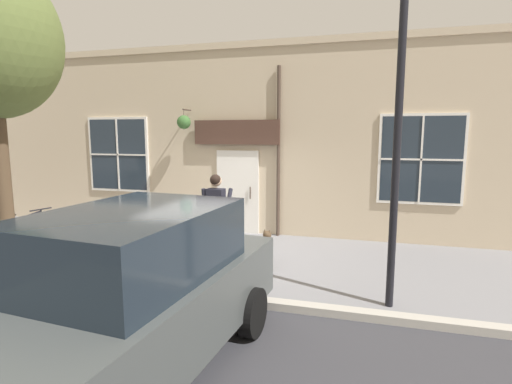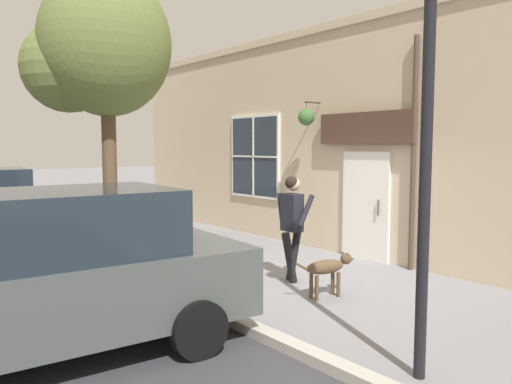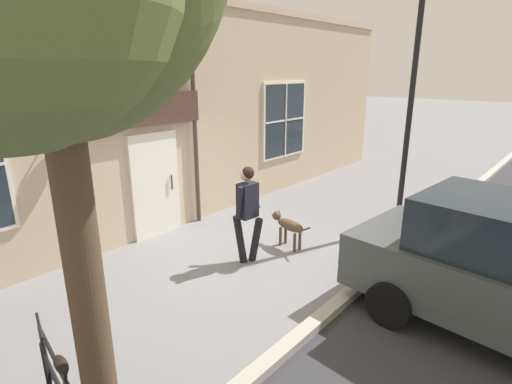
{
  "view_description": "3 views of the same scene",
  "coord_description": "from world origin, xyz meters",
  "views": [
    {
      "loc": [
        7.36,
        2.89,
        2.52
      ],
      "look_at": [
        -0.95,
        0.55,
        1.25
      ],
      "focal_mm": 28.0,
      "sensor_mm": 36.0,
      "label": 1
    },
    {
      "loc": [
        5.56,
        5.83,
        2.2
      ],
      "look_at": [
        -0.75,
        -1.91,
        1.28
      ],
      "focal_mm": 35.0,
      "sensor_mm": 36.0,
      "label": 2
    },
    {
      "loc": [
        4.34,
        -4.79,
        3.25
      ],
      "look_at": [
        -0.43,
        0.79,
        1.0
      ],
      "focal_mm": 28.0,
      "sensor_mm": 36.0,
      "label": 3
    }
  ],
  "objects": [
    {
      "name": "storefront_facade",
      "position": [
        -2.34,
        -0.0,
        2.37
      ],
      "size": [
        0.95,
        18.0,
        4.72
      ],
      "color": "#C6B293",
      "rests_on": "ground_plane"
    },
    {
      "name": "parked_car_mid_block",
      "position": [
        4.05,
        0.59,
        0.88
      ],
      "size": [
        4.43,
        2.21,
        1.75
      ],
      "color": "#474C4C",
      "rests_on": "ground_plane"
    },
    {
      "name": "pedestrian_walking",
      "position": [
        0.05,
        -0.0,
        1.04
      ],
      "size": [
        0.54,
        0.57,
        1.73
      ],
      "color": "black",
      "rests_on": "ground_plane"
    },
    {
      "name": "leaning_bicycle",
      "position": [
        1.17,
        -3.74,
        0.38
      ],
      "size": [
        1.72,
        0.39,
        1.0
      ],
      "color": "black",
      "rests_on": "ground_plane"
    },
    {
      "name": "dog_on_leash",
      "position": [
        0.23,
        0.96,
        0.44
      ],
      "size": [
        1.05,
        0.34,
        0.65
      ],
      "color": "brown",
      "rests_on": "ground_plane"
    },
    {
      "name": "street_lamp",
      "position": [
        1.45,
        3.26,
        3.36
      ],
      "size": [
        0.32,
        0.32,
        5.2
      ],
      "color": "black",
      "rests_on": "ground_plane"
    },
    {
      "name": "ground_plane",
      "position": [
        0.0,
        0.0,
        0.0
      ],
      "size": [
        90.0,
        90.0,
        0.0
      ],
      "primitive_type": "plane",
      "color": "gray"
    }
  ]
}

